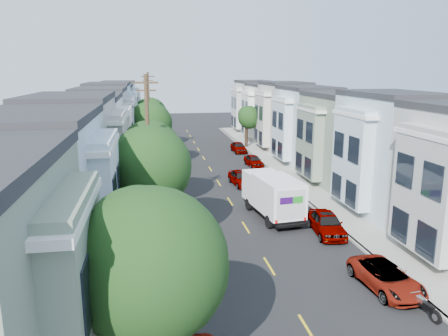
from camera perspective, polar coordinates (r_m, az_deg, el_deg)
name	(u,v)px	position (r m, az deg, el deg)	size (l,w,h in m)	color
ground	(246,228)	(29.75, 2.86, -7.80)	(160.00, 160.00, 0.00)	black
road_slab	(214,176)	(43.89, -1.28, -0.99)	(12.00, 70.00, 0.02)	black
curb_left	(153,177)	(43.46, -9.21, -1.21)	(0.30, 70.00, 0.15)	gray
curb_right	(272,173)	(45.10, 6.35, -0.61)	(0.30, 70.00, 0.15)	gray
sidewalk_left	(140,178)	(43.48, -10.92, -1.27)	(2.60, 70.00, 0.15)	gray
sidewalk_right	(285,172)	(45.47, 7.92, -0.54)	(2.60, 70.00, 0.15)	gray
centerline	(214,176)	(43.89, -1.28, -1.00)	(0.12, 70.00, 0.01)	gold
townhouse_row_left	(100,180)	(43.78, -15.89, -1.53)	(5.00, 70.00, 8.50)	gray
townhouse_row_right	(320,171)	(46.74, 12.37, -0.45)	(5.00, 70.00, 8.50)	gray
tree_a	(147,266)	(13.32, -10.04, -12.46)	(4.70, 4.70, 7.17)	black
tree_b	(148,167)	(24.77, -9.88, 0.08)	(4.70, 4.70, 7.45)	black
tree_c	(149,152)	(32.60, -9.79, 2.04)	(4.70, 4.70, 6.85)	black
tree_d	(149,124)	(46.97, -9.76, 5.69)	(4.70, 4.70, 7.18)	black
tree_e	(149,115)	(59.36, -9.73, 6.87)	(4.55, 4.55, 6.83)	black
tree_far_r	(249,118)	(59.24, 3.24, 6.57)	(3.10, 3.10, 5.68)	black
utility_pole_near	(148,150)	(29.68, -9.84, 2.31)	(1.60, 0.26, 10.00)	#42301E
utility_pole_far	(149,113)	(55.46, -9.76, 7.10)	(1.60, 0.26, 10.00)	#42301E
fedex_truck	(273,194)	(31.49, 6.36, -3.40)	(2.47, 6.41, 3.08)	white
lead_sedan	(241,178)	(40.12, 2.23, -1.31)	(1.63, 4.27, 1.38)	black
parked_left_b	(179,265)	(23.01, -5.91, -12.50)	(1.52, 3.98, 1.29)	black
parked_left_c	(172,218)	(29.66, -6.80, -6.48)	(1.99, 4.74, 1.42)	#AEB4C7
parked_left_d	(166,177)	(40.93, -7.60, -1.24)	(1.31, 3.72, 1.24)	#3E0904
parked_right_a	(386,278)	(23.09, 20.42, -13.27)	(2.05, 4.46, 1.24)	#4D5058
parked_right_b	(327,223)	(29.12, 13.27, -7.06)	(1.73, 4.53, 1.47)	white
parked_right_c	(254,161)	(48.07, 3.90, 0.95)	(1.48, 3.86, 1.25)	black
parked_right_d	(239,147)	(56.18, 1.92, 2.73)	(1.58, 4.13, 1.34)	black
motorcycle	(424,307)	(21.63, 24.66, -16.16)	(0.26, 1.88, 0.75)	black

